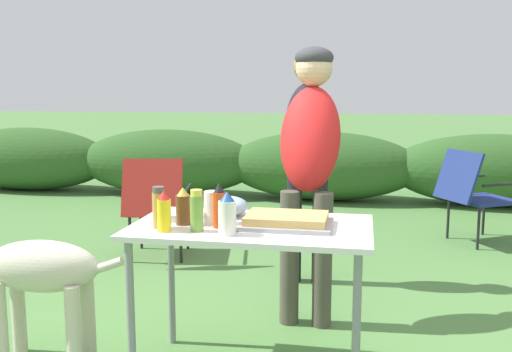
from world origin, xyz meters
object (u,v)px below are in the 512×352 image
at_px(food_tray, 287,221).
at_px(standing_person_in_navy_coat, 308,144).
at_px(standing_person_in_gray_fleece, 310,150).
at_px(dog, 32,271).
at_px(folding_table, 252,241).
at_px(mustard_bottle, 164,212).
at_px(relish_jar, 197,211).
at_px(paper_cup_stack, 212,207).
at_px(mayo_bottle, 227,214).
at_px(spice_jar, 159,208).
at_px(hot_sauce_bottle, 219,206).
at_px(plate_stack, 178,215).
at_px(camp_chair_near_hedge, 473,191).
at_px(camp_chair_green_behind_table, 157,202).
at_px(mixing_bowl, 228,206).
at_px(beer_bottle, 183,207).

xyz_separation_m(food_tray, standing_person_in_navy_coat, (-0.04, 1.40, 0.22)).
distance_m(standing_person_in_gray_fleece, dog, 1.62).
xyz_separation_m(folding_table, mustard_bottle, (-0.35, -0.19, 0.16)).
bearing_deg(relish_jar, paper_cup_stack, 80.31).
bearing_deg(folding_table, mustard_bottle, -151.73).
xyz_separation_m(folding_table, standing_person_in_navy_coat, (0.12, 1.39, 0.33)).
bearing_deg(standing_person_in_gray_fleece, mayo_bottle, -102.86).
bearing_deg(paper_cup_stack, spice_jar, -148.09).
bearing_deg(mustard_bottle, hot_sauce_bottle, 26.96).
distance_m(plate_stack, camp_chair_near_hedge, 3.22).
height_order(folding_table, paper_cup_stack, paper_cup_stack).
bearing_deg(spice_jar, standing_person_in_gray_fleece, 56.66).
distance_m(folding_table, plate_stack, 0.40).
height_order(food_tray, spice_jar, spice_jar).
xyz_separation_m(dog, camp_chair_green_behind_table, (-0.02, 1.78, -0.00)).
bearing_deg(paper_cup_stack, food_tray, -0.18).
xyz_separation_m(folding_table, standing_person_in_gray_fleece, (0.19, 0.77, 0.35)).
xyz_separation_m(hot_sauce_bottle, standing_person_in_navy_coat, (0.25, 1.47, 0.15)).
xyz_separation_m(mixing_bowl, paper_cup_stack, (-0.03, -0.17, 0.03)).
xyz_separation_m(spice_jar, standing_person_in_gray_fleece, (0.59, 0.90, 0.18)).
xyz_separation_m(folding_table, hot_sauce_bottle, (-0.13, -0.08, 0.17)).
bearing_deg(standing_person_in_navy_coat, camp_chair_near_hedge, 40.93).
relative_size(folding_table, standing_person_in_gray_fleece, 0.68).
distance_m(standing_person_in_gray_fleece, camp_chair_near_hedge, 2.37).
bearing_deg(food_tray, spice_jar, -166.84).
bearing_deg(paper_cup_stack, mayo_bottle, -58.66).
height_order(plate_stack, paper_cup_stack, paper_cup_stack).
height_order(relish_jar, camp_chair_near_hedge, relish_jar).
bearing_deg(food_tray, hot_sauce_bottle, -165.96).
bearing_deg(standing_person_in_navy_coat, standing_person_in_gray_fleece, -86.83).
height_order(mustard_bottle, camp_chair_near_hedge, mustard_bottle).
distance_m(folding_table, camp_chair_green_behind_table, 2.05).
height_order(folding_table, camp_chair_green_behind_table, camp_chair_green_behind_table).
bearing_deg(standing_person_in_navy_coat, spice_jar, -112.23).
relative_size(standing_person_in_navy_coat, camp_chair_near_hedge, 1.95).
height_order(food_tray, beer_bottle, beer_bottle).
bearing_deg(mayo_bottle, folding_table, 71.26).
bearing_deg(food_tray, camp_chair_green_behind_table, 126.54).
height_order(mayo_bottle, beer_bottle, mayo_bottle).
height_order(mustard_bottle, beer_bottle, mustard_bottle).
xyz_separation_m(mixing_bowl, mayo_bottle, (0.09, -0.36, 0.04)).
relative_size(mixing_bowl, dog, 0.22).
bearing_deg(spice_jar, mixing_bowl, 50.68).
bearing_deg(dog, hot_sauce_bottle, -93.51).
distance_m(mustard_bottle, mayo_bottle, 0.29).
xyz_separation_m(food_tray, paper_cup_stack, (-0.35, 0.00, 0.05)).
bearing_deg(beer_bottle, folding_table, 9.47).
bearing_deg(camp_chair_near_hedge, mustard_bottle, -62.08).
xyz_separation_m(food_tray, plate_stack, (-0.54, 0.08, -0.01)).
distance_m(paper_cup_stack, standing_person_in_navy_coat, 1.44).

